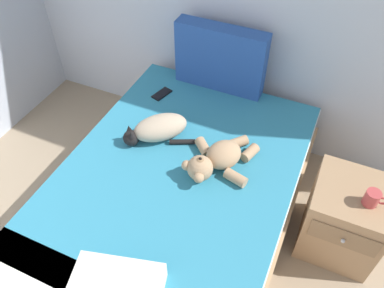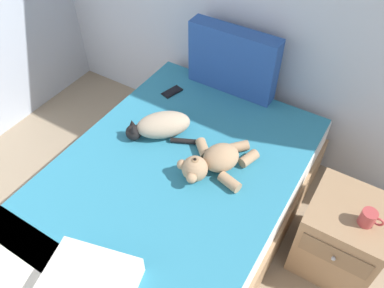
% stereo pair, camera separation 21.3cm
% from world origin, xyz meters
% --- Properties ---
extents(bed, '(1.36, 1.96, 0.53)m').
position_xyz_m(bed, '(1.70, 3.11, 0.26)').
color(bed, '#9E7A56').
rests_on(bed, ground_plane).
extents(patterned_cushion, '(0.63, 0.13, 0.47)m').
position_xyz_m(patterned_cushion, '(1.62, 4.00, 0.77)').
color(patterned_cushion, '#264C99').
rests_on(patterned_cushion, bed).
extents(cat, '(0.42, 0.37, 0.15)m').
position_xyz_m(cat, '(1.47, 3.35, 0.60)').
color(cat, tan).
rests_on(cat, bed).
extents(teddy_bear, '(0.39, 0.49, 0.16)m').
position_xyz_m(teddy_bear, '(1.90, 3.27, 0.60)').
color(teddy_bear, tan).
rests_on(teddy_bear, bed).
extents(cell_phone, '(0.11, 0.16, 0.01)m').
position_xyz_m(cell_phone, '(1.29, 3.74, 0.54)').
color(cell_phone, black).
rests_on(cell_phone, bed).
extents(throw_pillow, '(0.46, 0.37, 0.11)m').
position_xyz_m(throw_pillow, '(1.77, 2.37, 0.59)').
color(throw_pillow, white).
rests_on(throw_pillow, bed).
extents(nightstand, '(0.44, 0.47, 0.52)m').
position_xyz_m(nightstand, '(2.68, 3.42, 0.26)').
color(nightstand, '#9E7A56').
rests_on(nightstand, ground_plane).
extents(mug, '(0.12, 0.08, 0.09)m').
position_xyz_m(mug, '(2.75, 3.37, 0.57)').
color(mug, '#B23F3F').
rests_on(mug, nightstand).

